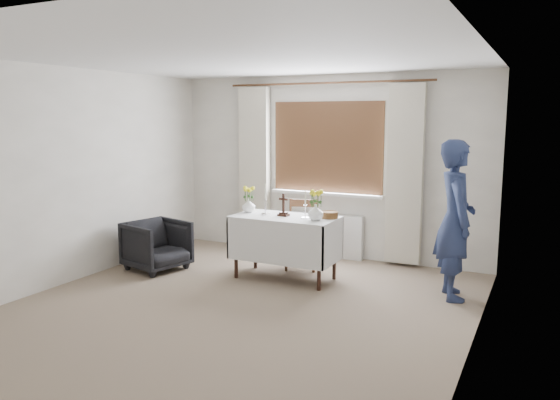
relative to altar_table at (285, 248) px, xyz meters
The scene contains 12 objects.
ground 1.26m from the altar_table, 88.72° to the right, with size 5.00×5.00×0.00m, color #86705D.
altar_table is the anchor object (origin of this frame).
wooden_chair 0.52m from the altar_table, 91.12° to the left, with size 0.41×0.41×0.88m, color #53391C, non-canonical shape.
armchair 1.68m from the altar_table, 167.35° to the right, with size 0.67×0.69×0.63m, color black.
person 1.98m from the altar_table, ahead, with size 0.62×0.41×1.70m, color navy.
radiator 1.22m from the altar_table, 88.73° to the left, with size 1.10×0.10×0.60m, color silver.
wooden_cross 0.52m from the altar_table, 144.77° to the left, with size 0.13×0.09×0.27m, color black, non-canonical shape.
candlestick_left 0.63m from the altar_table, behind, with size 0.11×0.11×0.38m, color white, non-canonical shape.
candlestick_right 0.60m from the altar_table, ahead, with size 0.09×0.09×0.32m, color white, non-canonical shape.
flower_vase_left 0.71m from the altar_table, behind, with size 0.16×0.16×0.17m, color white.
flower_vase_right 0.63m from the altar_table, ahead, with size 0.18×0.18×0.19m, color white.
wicker_basket 0.67m from the altar_table, 15.27° to the left, with size 0.20×0.20×0.08m, color brown.
Camera 1 is at (2.75, -4.52, 1.93)m, focal length 35.00 mm.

